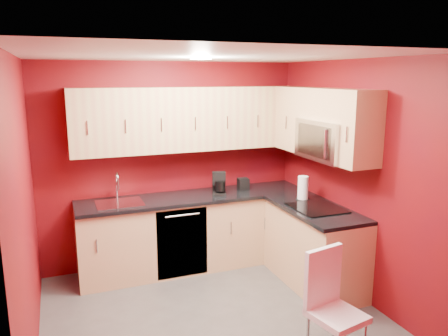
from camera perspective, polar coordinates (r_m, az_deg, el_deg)
floor at (r=4.56m, az=-1.42°, el=-18.78°), size 3.20×3.20×0.00m
ceiling at (r=3.92m, az=-1.61°, el=14.46°), size 3.20×3.20×0.00m
wall_back at (r=5.46m, az=-6.83°, el=0.48°), size 3.20×0.00×3.20m
wall_front at (r=2.77m, az=9.21°, el=-11.08°), size 3.20×0.00×3.20m
wall_left at (r=3.85m, az=-24.62°, el=-5.41°), size 0.00×3.00×3.00m
wall_right at (r=4.83m, az=16.68°, el=-1.47°), size 0.00×3.00×3.00m
base_cabinets_back at (r=5.46m, az=-3.76°, el=-8.37°), size 2.80×0.60×0.87m
base_cabinets_right at (r=5.09m, az=11.68°, el=-10.13°), size 0.60×1.30×0.87m
countertop_back at (r=5.30m, az=-3.78°, el=-3.81°), size 2.80×0.63×0.04m
countertop_right at (r=4.92m, az=11.84°, el=-5.30°), size 0.63×1.27×0.04m
upper_cabinets_back at (r=5.26m, az=-4.38°, el=6.43°), size 2.80×0.35×0.75m
upper_cabinets_right at (r=4.98m, az=12.40°, el=6.59°), size 0.35×1.55×0.75m
microwave at (r=4.79m, az=13.56°, el=3.59°), size 0.42×0.76×0.42m
cooktop at (r=4.89m, az=12.03°, el=-5.14°), size 0.50×0.55×0.01m
sink at (r=5.12m, az=-13.52°, el=-4.07°), size 0.52×0.42×0.35m
dishwasher_front at (r=5.13m, az=-5.47°, el=-9.75°), size 0.60×0.02×0.82m
downlight at (r=4.20m, az=-3.03°, el=14.07°), size 0.20×0.20×0.01m
coffee_maker at (r=5.31m, az=-0.63°, el=-2.06°), size 0.22×0.25×0.27m
napkin_holder at (r=5.57m, az=2.52°, el=-2.08°), size 0.14×0.14×0.14m
paper_towel at (r=5.15m, az=10.27°, el=-2.60°), size 0.19×0.19×0.28m
dining_chair at (r=3.82m, az=14.57°, el=-17.49°), size 0.45×0.47×0.95m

